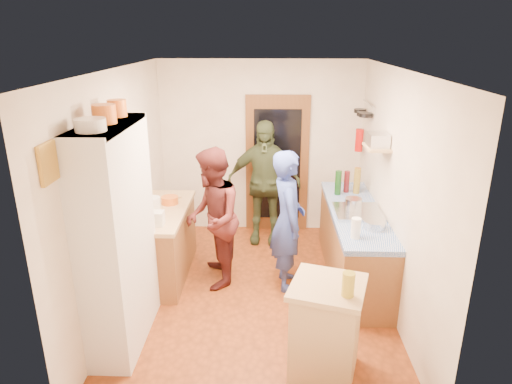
{
  "coord_description": "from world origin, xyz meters",
  "views": [
    {
      "loc": [
        0.14,
        -4.71,
        2.95
      ],
      "look_at": [
        -0.01,
        0.15,
        1.25
      ],
      "focal_mm": 32.0,
      "sensor_mm": 36.0,
      "label": 1
    }
  ],
  "objects_px": {
    "right_counter_base": "(353,246)",
    "person_left": "(215,217)",
    "hutch_body": "(118,238)",
    "person_hob": "(291,221)",
    "person_back": "(265,183)",
    "island_base": "(325,332)"
  },
  "relations": [
    {
      "from": "hutch_body",
      "to": "person_hob",
      "type": "bearing_deg",
      "value": 31.69
    },
    {
      "from": "person_hob",
      "to": "person_left",
      "type": "bearing_deg",
      "value": 77.25
    },
    {
      "from": "hutch_body",
      "to": "right_counter_base",
      "type": "relative_size",
      "value": 1.0
    },
    {
      "from": "hutch_body",
      "to": "right_counter_base",
      "type": "bearing_deg",
      "value": 27.47
    },
    {
      "from": "hutch_body",
      "to": "right_counter_base",
      "type": "xyz_separation_m",
      "value": [
        2.5,
        1.3,
        -0.68
      ]
    },
    {
      "from": "person_back",
      "to": "island_base",
      "type": "bearing_deg",
      "value": -72.9
    },
    {
      "from": "person_hob",
      "to": "person_back",
      "type": "bearing_deg",
      "value": 7.13
    },
    {
      "from": "right_counter_base",
      "to": "person_left",
      "type": "distance_m",
      "value": 1.77
    },
    {
      "from": "right_counter_base",
      "to": "person_hob",
      "type": "bearing_deg",
      "value": -162.5
    },
    {
      "from": "right_counter_base",
      "to": "hutch_body",
      "type": "bearing_deg",
      "value": -152.53
    },
    {
      "from": "right_counter_base",
      "to": "person_left",
      "type": "xyz_separation_m",
      "value": [
        -1.71,
        -0.17,
        0.43
      ]
    },
    {
      "from": "person_back",
      "to": "person_left",
      "type": "bearing_deg",
      "value": -110.85
    },
    {
      "from": "right_counter_base",
      "to": "person_hob",
      "type": "relative_size",
      "value": 1.29
    },
    {
      "from": "person_left",
      "to": "person_back",
      "type": "height_order",
      "value": "person_back"
    },
    {
      "from": "hutch_body",
      "to": "island_base",
      "type": "distance_m",
      "value": 2.12
    },
    {
      "from": "island_base",
      "to": "person_hob",
      "type": "distance_m",
      "value": 1.59
    },
    {
      "from": "hutch_body",
      "to": "person_hob",
      "type": "distance_m",
      "value": 2.01
    },
    {
      "from": "right_counter_base",
      "to": "person_left",
      "type": "height_order",
      "value": "person_left"
    },
    {
      "from": "person_left",
      "to": "person_back",
      "type": "relative_size",
      "value": 0.94
    },
    {
      "from": "right_counter_base",
      "to": "island_base",
      "type": "xyz_separation_m",
      "value": [
        -0.55,
        -1.77,
        0.01
      ]
    },
    {
      "from": "right_counter_base",
      "to": "person_hob",
      "type": "xyz_separation_m",
      "value": [
        -0.81,
        -0.25,
        0.43
      ]
    },
    {
      "from": "person_hob",
      "to": "person_back",
      "type": "height_order",
      "value": "person_back"
    }
  ]
}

